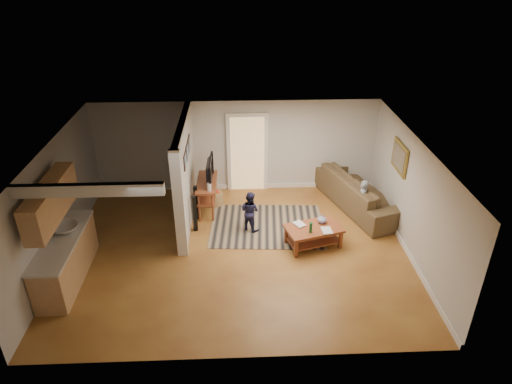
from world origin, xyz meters
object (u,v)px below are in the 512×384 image
coffee_table (314,231)px  child (359,221)px  sofa (359,206)px  toy_basket (214,198)px  toddler (250,229)px  speaker_left (194,214)px  tv_console (207,184)px  speaker_right (196,203)px

coffee_table → child: bearing=36.8°
sofa → toy_basket: toy_basket is taller
toddler → coffee_table: bearing=-169.8°
toy_basket → child: bearing=-15.6°
toy_basket → toddler: toddler is taller
speaker_left → child: 4.03m
tv_console → speaker_right: 0.58m
coffee_table → speaker_right: speaker_right is taller
coffee_table → toy_basket: bearing=139.5°
sofa → tv_console: (-3.91, -0.01, 0.74)m
speaker_right → toy_basket: size_ratio=1.88×
speaker_left → toddler: 1.38m
coffee_table → tv_console: 2.99m
tv_console → child: tv_console is taller
speaker_left → toy_basket: size_ratio=1.92×
tv_console → toddler: tv_console is taller
sofa → toy_basket: bearing=67.2°
tv_console → toddler: (1.03, -0.95, -0.74)m
tv_console → toy_basket: tv_console is taller
speaker_left → child: (4.00, 0.25, -0.46)m
speaker_left → child: speaker_left is taller
coffee_table → toy_basket: coffee_table is taller
coffee_table → tv_console: tv_console is taller
sofa → tv_console: 3.98m
speaker_right → toddler: 1.47m
toy_basket → toddler: bearing=-54.3°
tv_console → speaker_right: size_ratio=1.43×
sofa → speaker_left: size_ratio=3.16×
toy_basket → child: (3.60, -1.00, -0.18)m
speaker_right → child: size_ratio=0.81×
child → toddler: (-2.70, -0.24, 0.00)m
coffee_table → sofa: bearing=49.0°
speaker_left → speaker_right: size_ratio=1.02×
child → speaker_right: bearing=-77.8°
speaker_right → child: bearing=-4.9°
coffee_table → speaker_left: size_ratio=1.48×
sofa → speaker_right: bearing=77.5°
tv_console → sofa: bearing=1.1°
coffee_table → tv_console: bearing=145.5°
speaker_left → toy_basket: (0.40, 1.25, -0.28)m
speaker_right → coffee_table: bearing=-25.7°
coffee_table → toy_basket: (-2.31, 1.97, -0.19)m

